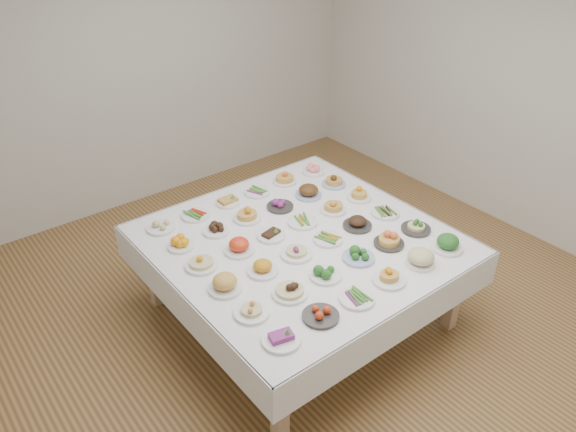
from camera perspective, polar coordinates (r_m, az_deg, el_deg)
room_envelope at (r=3.89m, az=1.75°, el=12.09°), size 5.02×5.02×2.81m
display_table at (r=4.31m, az=1.23°, el=-3.08°), size 2.09×2.09×0.75m
dish_0 at (r=3.40m, az=-0.69°, el=-12.20°), size 0.23×0.23×0.09m
dish_1 at (r=3.55m, az=3.35°, el=-9.78°), size 0.23×0.23×0.10m
dish_2 at (r=3.71m, az=7.02°, el=-8.19°), size 0.23×0.23×0.05m
dish_3 at (r=3.88m, az=10.27°, el=-5.93°), size 0.23×0.23×0.12m
dish_4 at (r=4.07m, az=13.34°, el=-4.12°), size 0.21×0.21×0.13m
dish_5 at (r=4.28m, az=15.93°, el=-2.53°), size 0.23×0.23×0.14m
dish_6 at (r=3.57m, az=-3.73°, el=-9.35°), size 0.23×0.23×0.11m
dish_7 at (r=3.70m, az=0.18°, el=-7.22°), size 0.24×0.24×0.14m
dish_8 at (r=3.87m, az=3.85°, el=-5.63°), size 0.22×0.22×0.10m
dish_9 at (r=4.06m, az=7.21°, el=-3.79°), size 0.23×0.23×0.11m
dish_10 at (r=4.23m, az=10.27°, el=-2.13°), size 0.24×0.24×0.14m
dish_11 at (r=4.45m, az=12.91°, el=-0.94°), size 0.23×0.23×0.11m
dish_12 at (r=3.76m, az=-6.45°, el=-6.64°), size 0.24×0.24×0.14m
dish_13 at (r=3.90m, az=-2.59°, el=-5.11°), size 0.22×0.22×0.12m
dish_14 at (r=4.06m, az=0.87°, el=-3.46°), size 0.23×0.23×0.11m
dish_15 at (r=4.24m, az=4.08°, el=-2.26°), size 0.22×0.22×0.05m
dish_16 at (r=4.41m, az=7.08°, el=-0.50°), size 0.22×0.22×0.12m
dish_17 at (r=4.63m, az=9.83°, el=0.42°), size 0.23×0.23×0.05m
dish_18 at (r=3.99m, az=-8.83°, el=-4.43°), size 0.23×0.23×0.13m
dish_19 at (r=4.11m, az=-5.00°, el=-2.97°), size 0.22×0.22×0.12m
dish_20 at (r=4.27m, az=-1.73°, el=-1.79°), size 0.22×0.22×0.09m
dish_21 at (r=4.44m, az=1.49°, el=-0.50°), size 0.24×0.24×0.05m
dish_22 at (r=4.59m, az=4.65°, el=1.16°), size 0.22×0.21×0.13m
dish_23 at (r=4.80m, az=7.24°, el=2.25°), size 0.20×0.20×0.11m
dish_24 at (r=4.23m, az=-10.84°, el=-2.70°), size 0.20×0.20×0.09m
dish_25 at (r=4.36m, az=-7.34°, el=-1.27°), size 0.20×0.20×0.09m
dish_26 at (r=4.48m, az=-4.19°, el=0.27°), size 0.22×0.22×0.13m
dish_27 at (r=4.63m, az=-0.81°, el=1.26°), size 0.22×0.22×0.09m
dish_28 at (r=4.79m, az=2.10°, el=2.68°), size 0.24×0.24×0.14m
dish_29 at (r=4.98m, az=4.70°, el=3.68°), size 0.21×0.21×0.12m
dish_30 at (r=4.47m, az=-12.79°, el=-0.91°), size 0.22×0.22×0.09m
dish_31 at (r=4.59m, az=-9.39°, el=0.18°), size 0.22×0.22×0.05m
dish_32 at (r=4.72m, az=-6.13°, el=1.64°), size 0.20×0.20×0.09m
dish_33 at (r=4.86m, az=-3.16°, el=2.49°), size 0.22×0.22×0.05m
dish_34 at (r=5.01m, az=-0.34°, el=3.95°), size 0.21×0.21×0.12m
dish_35 at (r=5.19m, az=2.59°, el=4.71°), size 0.20×0.20×0.08m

